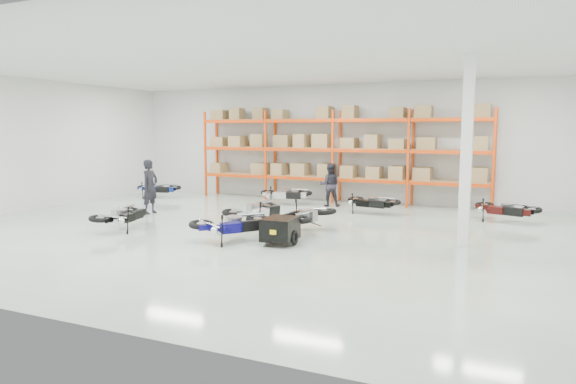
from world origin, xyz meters
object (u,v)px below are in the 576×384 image
at_px(moto_back_d, 505,205).
at_px(person_left, 150,187).
at_px(moto_silver_left, 257,207).
at_px(moto_back_a, 157,186).
at_px(moto_touring_right, 305,211).
at_px(trailer, 280,229).
at_px(moto_black_far_left, 122,211).
at_px(moto_back_c, 371,199).
at_px(person_back, 330,185).
at_px(moto_back_b, 285,191).
at_px(moto_blue_centre, 234,219).

distance_m(moto_back_d, person_left, 11.17).
xyz_separation_m(moto_silver_left, moto_back_a, (-6.59, 3.89, -0.08)).
distance_m(moto_back_a, moto_back_d, 13.10).
height_order(moto_touring_right, trailer, moto_touring_right).
height_order(moto_black_far_left, moto_back_c, moto_black_far_left).
relative_size(moto_back_d, person_left, 0.94).
relative_size(moto_silver_left, person_back, 1.18).
bearing_deg(moto_silver_left, moto_black_far_left, 44.66).
bearing_deg(moto_back_c, moto_back_a, 98.67).
distance_m(moto_silver_left, person_back, 4.56).
bearing_deg(moto_back_d, person_left, 124.49).
bearing_deg(moto_black_far_left, trailer, 172.05).
xyz_separation_m(moto_back_b, moto_back_d, (7.50, -0.67, 0.00)).
bearing_deg(moto_back_a, trailer, -140.78).
distance_m(moto_blue_centre, trailer, 1.22).
bearing_deg(trailer, person_back, 95.39).
bearing_deg(trailer, moto_blue_centre, -175.65).
bearing_deg(moto_silver_left, moto_back_d, -140.00).
bearing_deg(moto_back_d, moto_touring_right, 147.51).
relative_size(moto_silver_left, moto_black_far_left, 1.08).
xyz_separation_m(moto_back_c, person_left, (-6.69, -2.92, 0.40)).
distance_m(moto_back_b, moto_back_c, 3.51).
relative_size(moto_black_far_left, trailer, 1.10).
xyz_separation_m(moto_black_far_left, person_left, (-1.14, 2.63, 0.37)).
relative_size(moto_silver_left, moto_back_a, 1.16).
bearing_deg(person_back, moto_back_b, -9.13).
bearing_deg(person_back, trailer, 79.86).
relative_size(moto_back_b, person_back, 1.07).
bearing_deg(moto_black_far_left, moto_blue_centre, 169.95).
height_order(moto_silver_left, moto_black_far_left, moto_silver_left).
relative_size(moto_silver_left, moto_back_b, 1.11).
bearing_deg(moto_silver_left, moto_back_c, -113.49).
bearing_deg(trailer, moto_back_c, 78.11).
height_order(moto_touring_right, moto_back_a, moto_touring_right).
relative_size(moto_blue_centre, moto_back_b, 1.09).
height_order(moto_silver_left, person_back, person_back).
distance_m(moto_blue_centre, moto_back_c, 5.92).
bearing_deg(moto_black_far_left, moto_silver_left, -156.21).
bearing_deg(moto_touring_right, moto_back_d, 42.68).
bearing_deg(moto_back_c, moto_silver_left, 156.41).
xyz_separation_m(moto_blue_centre, moto_silver_left, (-0.43, 2.08, 0.01)).
relative_size(moto_back_a, person_left, 0.90).
height_order(moto_touring_right, moto_back_d, moto_touring_right).
height_order(moto_touring_right, person_back, person_back).
xyz_separation_m(moto_silver_left, moto_black_far_left, (-3.11, -2.05, -0.04)).
distance_m(moto_touring_right, moto_back_a, 9.23).
xyz_separation_m(trailer, person_left, (-5.89, 2.50, 0.51)).
xyz_separation_m(trailer, moto_back_d, (4.87, 5.48, 0.14)).
xyz_separation_m(moto_back_a, person_back, (7.21, 0.62, 0.29)).
relative_size(moto_back_c, moto_back_d, 0.96).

